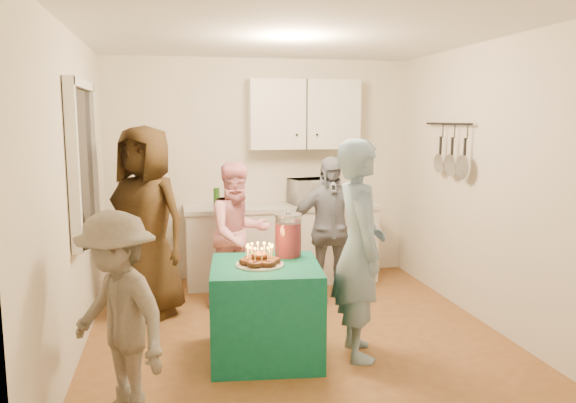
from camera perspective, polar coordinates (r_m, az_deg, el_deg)
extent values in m
plane|color=brown|center=(5.11, 0.82, -13.45)|extent=(4.00, 4.00, 0.00)
plane|color=white|center=(4.79, 0.89, 16.80)|extent=(4.00, 4.00, 0.00)
plane|color=silver|center=(6.73, -2.85, 3.27)|extent=(3.60, 3.60, 0.00)
plane|color=silver|center=(4.73, -20.97, 0.55)|extent=(4.00, 4.00, 0.00)
plane|color=silver|center=(5.46, 19.65, 1.59)|extent=(4.00, 4.00, 0.00)
cube|color=black|center=(4.99, -20.24, 3.86)|extent=(0.04, 1.00, 1.20)
cube|color=white|center=(6.61, -0.68, -4.46)|extent=(2.20, 0.58, 0.86)
cube|color=beige|center=(6.52, -0.68, -0.56)|extent=(2.24, 0.62, 0.05)
cube|color=white|center=(6.65, 1.62, 8.82)|extent=(1.30, 0.30, 0.80)
cube|color=black|center=(6.00, 15.66, 5.22)|extent=(0.12, 1.00, 0.60)
imported|color=white|center=(6.58, 2.59, 1.04)|extent=(0.60, 0.46, 0.30)
cube|color=#0E6049|center=(4.57, -2.28, -11.03)|extent=(0.94, 0.94, 0.76)
cylinder|color=red|center=(4.69, 0.00, -3.54)|extent=(0.22, 0.22, 0.34)
imported|color=#7B9AB3|center=(4.50, 7.25, -4.85)|extent=(0.48, 0.68, 1.75)
imported|color=brown|center=(5.54, -14.21, -2.04)|extent=(1.07, 1.01, 1.84)
imported|color=pink|center=(5.76, -5.03, -3.29)|extent=(0.87, 0.77, 1.47)
imported|color=black|center=(5.82, 4.15, -2.89)|extent=(0.90, 0.38, 1.53)
imported|color=#575046|center=(3.76, -16.89, -11.06)|extent=(0.93, 0.99, 1.34)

